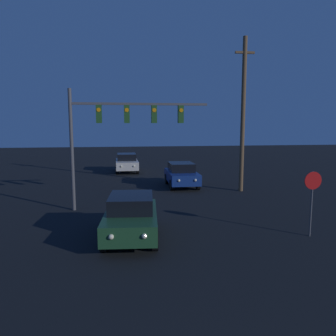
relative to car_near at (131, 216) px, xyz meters
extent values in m
cube|color=#1E4728|center=(0.00, -0.05, -0.14)|extent=(2.24, 4.13, 0.71)
cube|color=black|center=(0.01, 0.15, 0.51)|extent=(1.81, 2.20, 0.59)
cylinder|color=black|center=(0.79, -1.35, -0.50)|extent=(0.27, 0.75, 0.74)
cylinder|color=black|center=(-0.99, -1.21, -0.50)|extent=(0.27, 0.75, 0.74)
cylinder|color=black|center=(0.98, 1.12, -0.50)|extent=(0.27, 0.75, 0.74)
cylinder|color=black|center=(-0.80, 1.26, -0.50)|extent=(0.27, 0.75, 0.74)
sphere|color=#F9EFC6|center=(0.38, -2.10, -0.07)|extent=(0.18, 0.18, 0.18)
sphere|color=#F9EFC6|center=(-0.69, -2.02, -0.07)|extent=(0.18, 0.18, 0.18)
cube|color=navy|center=(3.77, 9.97, -0.14)|extent=(1.95, 4.00, 0.71)
cube|color=black|center=(3.77, 10.17, 0.51)|extent=(1.66, 2.08, 0.59)
cylinder|color=black|center=(4.66, 8.73, -0.50)|extent=(0.22, 0.74, 0.74)
cylinder|color=black|center=(2.87, 8.73, -0.50)|extent=(0.22, 0.74, 0.74)
cylinder|color=black|center=(4.66, 11.21, -0.50)|extent=(0.22, 0.74, 0.74)
cylinder|color=black|center=(2.87, 11.21, -0.50)|extent=(0.22, 0.74, 0.74)
sphere|color=#F9EFC6|center=(4.30, 7.95, -0.07)|extent=(0.18, 0.18, 0.18)
sphere|color=#F9EFC6|center=(3.23, 7.95, -0.07)|extent=(0.18, 0.18, 0.18)
cube|color=beige|center=(0.04, 17.52, -0.14)|extent=(2.04, 4.04, 0.71)
cube|color=black|center=(0.03, 17.72, 0.51)|extent=(1.70, 2.11, 0.59)
cylinder|color=black|center=(0.96, 16.30, -0.50)|extent=(0.23, 0.74, 0.74)
cylinder|color=black|center=(-0.83, 16.26, -0.50)|extent=(0.23, 0.74, 0.74)
cylinder|color=black|center=(0.90, 18.78, -0.50)|extent=(0.23, 0.74, 0.74)
cylinder|color=black|center=(-0.89, 18.74, -0.50)|extent=(0.23, 0.74, 0.74)
sphere|color=#F9EFC6|center=(0.62, 15.52, -0.07)|extent=(0.18, 0.18, 0.18)
sphere|color=#F9EFC6|center=(-0.45, 15.49, -0.07)|extent=(0.18, 0.18, 0.18)
cylinder|color=#4C4C51|center=(-2.81, 4.57, 2.20)|extent=(0.18, 0.18, 6.13)
cube|color=#4C4C51|center=(0.65, 4.57, 4.52)|extent=(6.92, 0.12, 0.12)
cube|color=#1E471E|center=(-1.43, 4.57, 4.01)|extent=(0.28, 0.28, 0.90)
cylinder|color=orange|center=(-1.43, 4.42, 4.22)|extent=(0.20, 0.02, 0.20)
cube|color=#1E471E|center=(-0.04, 4.57, 4.01)|extent=(0.28, 0.28, 0.90)
cylinder|color=orange|center=(-0.04, 4.42, 4.22)|extent=(0.20, 0.02, 0.20)
cube|color=#1E471E|center=(1.34, 4.57, 4.01)|extent=(0.28, 0.28, 0.90)
cylinder|color=orange|center=(1.34, 4.42, 4.22)|extent=(0.20, 0.02, 0.20)
cube|color=#1E471E|center=(2.73, 4.57, 4.01)|extent=(0.28, 0.28, 0.90)
cylinder|color=orange|center=(2.73, 4.42, 4.22)|extent=(0.20, 0.02, 0.20)
cylinder|color=#4C4C51|center=(6.99, -0.72, 0.42)|extent=(0.07, 0.07, 2.58)
cylinder|color=red|center=(6.99, -0.74, 1.36)|extent=(0.69, 0.03, 0.69)
cylinder|color=brown|center=(7.37, 8.01, 4.02)|extent=(0.28, 0.28, 9.77)
cube|color=brown|center=(7.37, 8.01, 7.93)|extent=(1.25, 0.14, 0.14)
camera|label=1|loc=(-0.25, -12.31, 3.56)|focal=35.00mm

